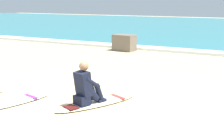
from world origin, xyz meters
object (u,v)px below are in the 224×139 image
object	(u,v)px
surfer_seated	(86,87)
surfboard_spare_near	(7,103)
shoreline_rock	(124,43)
surfboard_main	(97,103)

from	to	relation	value
surfer_seated	surfboard_spare_near	distance (m)	1.82
surfer_seated	surfboard_spare_near	xyz separation A→B (m)	(-1.62, -0.75, -0.40)
surfer_seated	shoreline_rock	world-z (taller)	surfer_seated
surfer_seated	surfboard_spare_near	bearing A→B (deg)	-155.17
surfer_seated	shoreline_rock	bearing A→B (deg)	111.26
surfboard_main	surfer_seated	world-z (taller)	surfer_seated
surfboard_spare_near	shoreline_rock	world-z (taller)	shoreline_rock
surfboard_main	surfboard_spare_near	xyz separation A→B (m)	(-1.74, -1.01, -0.00)
surfboard_spare_near	surfer_seated	bearing A→B (deg)	24.83
surfboard_main	surfer_seated	size ratio (longest dim) A/B	2.31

